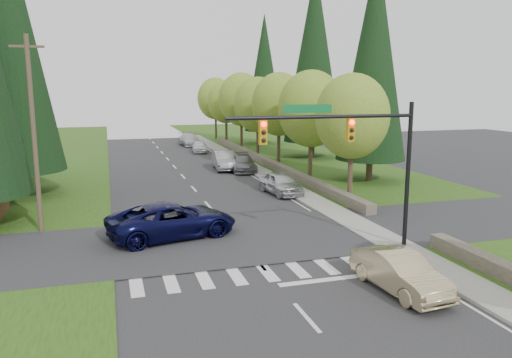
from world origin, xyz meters
name	(u,v)px	position (x,y,z in m)	size (l,w,h in m)	color
ground	(296,305)	(0.00, 0.00, 0.00)	(120.00, 120.00, 0.00)	#28282B
grass_east	(358,182)	(13.00, 20.00, 0.03)	(14.00, 110.00, 0.06)	#274913
cross_street	(238,239)	(0.00, 8.00, 0.00)	(120.00, 8.00, 0.10)	#28282B
sidewalk_east	(277,181)	(6.90, 22.00, 0.07)	(1.80, 80.00, 0.13)	gray
curb_east	(267,181)	(6.05, 22.00, 0.07)	(0.20, 80.00, 0.13)	gray
stone_wall_north	(267,162)	(8.60, 30.00, 0.35)	(0.70, 40.00, 0.70)	#4C4438
traffic_signal	(353,144)	(4.37, 4.50, 4.98)	(8.70, 0.37, 6.80)	black
utility_pole	(34,134)	(-9.50, 12.00, 5.14)	(1.60, 0.24, 10.00)	#473828
decid_tree_0	(352,116)	(9.20, 14.00, 5.60)	(4.80, 4.80, 8.37)	#38281C
decid_tree_1	(311,109)	(9.30, 21.00, 5.80)	(5.20, 5.20, 8.80)	#38281C
decid_tree_2	(279,104)	(9.10, 28.00, 5.93)	(5.00, 5.00, 8.82)	#38281C
decid_tree_3	(258,105)	(9.20, 35.00, 5.66)	(5.00, 5.00, 8.55)	#38281C
decid_tree_4	(241,99)	(9.30, 42.00, 6.06)	(5.40, 5.40, 9.18)	#38281C
decid_tree_5	(226,102)	(9.10, 49.00, 5.53)	(4.80, 4.80, 8.30)	#38281C
decid_tree_6	(216,99)	(9.20, 56.00, 5.86)	(5.20, 5.20, 8.86)	#38281C
conifer_w_c	(5,28)	(-12.00, 22.00, 11.29)	(6.46, 6.46, 20.80)	#38281C
conifer_e_a	(374,56)	(14.00, 20.00, 9.79)	(5.44, 5.44, 17.80)	#38281C
conifer_e_b	(314,55)	(15.00, 34.00, 10.79)	(6.12, 6.12, 19.80)	#38281C
conifer_e_c	(264,73)	(14.00, 48.00, 9.29)	(5.10, 5.10, 16.80)	#38281C
sedan_champagne	(400,272)	(4.11, 0.05, 0.74)	(1.56, 4.47, 1.47)	#C8B685
suv_navy	(173,220)	(-3.05, 9.19, 0.89)	(2.97, 6.43, 1.79)	#0A0C35
parked_car_a	(281,183)	(5.60, 17.48, 0.78)	(1.84, 4.57, 1.56)	silver
parked_car_b	(243,163)	(5.60, 27.72, 0.74)	(2.09, 5.13, 1.49)	slate
parked_car_c	(224,161)	(4.20, 29.10, 0.82)	(1.74, 5.00, 1.65)	#A7A7AB
parked_car_d	(199,147)	(4.20, 41.83, 0.69)	(1.62, 4.03, 1.37)	silver
parked_car_e	(190,140)	(4.20, 48.88, 0.77)	(2.15, 5.30, 1.54)	silver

